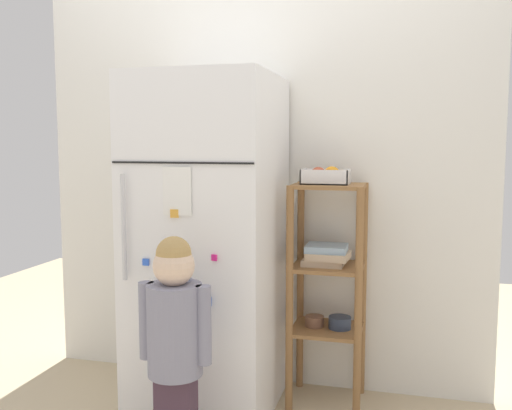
% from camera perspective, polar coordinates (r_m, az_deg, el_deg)
% --- Properties ---
extents(ground_plane, '(6.00, 6.00, 0.00)m').
position_cam_1_polar(ground_plane, '(2.94, -1.62, -19.83)').
color(ground_plane, tan).
extents(kitchen_wall_back, '(2.41, 0.03, 2.11)m').
position_cam_1_polar(kitchen_wall_back, '(3.02, 0.39, 1.73)').
color(kitchen_wall_back, silver).
rests_on(kitchen_wall_back, ground).
extents(refrigerator, '(0.65, 0.71, 1.61)m').
position_cam_1_polar(refrigerator, '(2.75, -4.75, -3.99)').
color(refrigerator, white).
rests_on(refrigerator, ground).
extents(child_standing, '(0.30, 0.22, 0.93)m').
position_cam_1_polar(child_standing, '(2.30, -8.14, -12.22)').
color(child_standing, '#45303F').
rests_on(child_standing, ground).
extents(pantry_shelf_unit, '(0.36, 0.32, 1.09)m').
position_cam_1_polar(pantry_shelf_unit, '(2.83, 7.20, -7.14)').
color(pantry_shelf_unit, olive).
rests_on(pantry_shelf_unit, ground).
extents(fruit_bin, '(0.23, 0.17, 0.09)m').
position_cam_1_polar(fruit_bin, '(2.76, 7.00, 2.87)').
color(fruit_bin, white).
rests_on(fruit_bin, pantry_shelf_unit).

